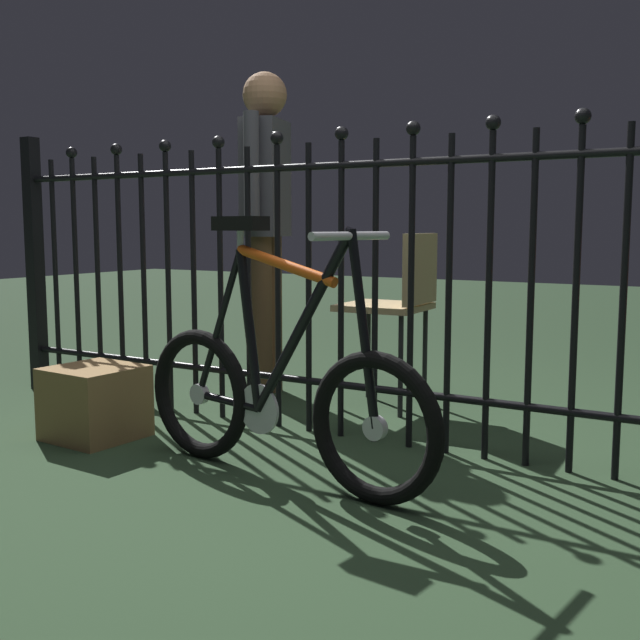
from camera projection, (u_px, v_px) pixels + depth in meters
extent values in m
plane|color=#273D25|center=(312.00, 492.00, 2.54)|extent=(20.00, 20.00, 0.00)
cylinder|color=black|center=(36.00, 277.00, 4.11)|extent=(0.03, 0.03, 1.22)
sphere|color=black|center=(30.00, 156.00, 4.03)|extent=(0.06, 0.06, 0.06)
cylinder|color=black|center=(56.00, 278.00, 4.03)|extent=(0.03, 0.03, 1.22)
cylinder|color=black|center=(76.00, 279.00, 3.95)|extent=(0.03, 0.03, 1.22)
sphere|color=black|center=(72.00, 153.00, 3.87)|extent=(0.06, 0.06, 0.06)
cylinder|color=black|center=(98.00, 280.00, 3.87)|extent=(0.03, 0.03, 1.22)
cylinder|color=black|center=(120.00, 281.00, 3.79)|extent=(0.03, 0.03, 1.22)
sphere|color=black|center=(116.00, 149.00, 3.71)|extent=(0.06, 0.06, 0.06)
cylinder|color=black|center=(144.00, 282.00, 3.71)|extent=(0.03, 0.03, 1.22)
cylinder|color=black|center=(168.00, 283.00, 3.63)|extent=(0.03, 0.03, 1.22)
sphere|color=black|center=(165.00, 146.00, 3.55)|extent=(0.06, 0.06, 0.06)
cylinder|color=black|center=(194.00, 284.00, 3.55)|extent=(0.03, 0.03, 1.22)
cylinder|color=black|center=(221.00, 286.00, 3.47)|extent=(0.03, 0.03, 1.22)
sphere|color=black|center=(218.00, 142.00, 3.39)|extent=(0.06, 0.06, 0.06)
cylinder|color=black|center=(249.00, 287.00, 3.39)|extent=(0.03, 0.03, 1.22)
cylinder|color=black|center=(278.00, 288.00, 3.31)|extent=(0.03, 0.03, 1.22)
sphere|color=black|center=(277.00, 138.00, 3.23)|extent=(0.06, 0.06, 0.06)
cylinder|color=black|center=(309.00, 290.00, 3.23)|extent=(0.03, 0.03, 1.22)
cylinder|color=black|center=(341.00, 292.00, 3.15)|extent=(0.03, 0.03, 1.22)
sphere|color=black|center=(342.00, 133.00, 3.08)|extent=(0.06, 0.06, 0.06)
cylinder|color=black|center=(375.00, 293.00, 3.07)|extent=(0.03, 0.03, 1.22)
cylinder|color=black|center=(411.00, 295.00, 2.99)|extent=(0.03, 0.03, 1.22)
sphere|color=black|center=(413.00, 128.00, 2.92)|extent=(0.06, 0.06, 0.06)
cylinder|color=black|center=(449.00, 297.00, 2.91)|extent=(0.03, 0.03, 1.22)
cylinder|color=black|center=(489.00, 299.00, 2.83)|extent=(0.03, 0.03, 1.22)
sphere|color=black|center=(493.00, 122.00, 2.76)|extent=(0.06, 0.06, 0.06)
cylinder|color=black|center=(531.00, 301.00, 2.75)|extent=(0.03, 0.03, 1.22)
cylinder|color=black|center=(575.00, 303.00, 2.68)|extent=(0.03, 0.03, 1.22)
sphere|color=black|center=(583.00, 116.00, 2.60)|extent=(0.06, 0.06, 0.06)
cylinder|color=black|center=(623.00, 305.00, 2.60)|extent=(0.03, 0.03, 1.22)
cylinder|color=black|center=(397.00, 391.00, 3.07)|extent=(4.27, 0.03, 0.03)
cylinder|color=black|center=(400.00, 162.00, 2.96)|extent=(4.27, 0.03, 0.03)
cube|color=black|center=(35.00, 265.00, 4.10)|extent=(0.07, 0.07, 1.34)
torus|color=black|center=(200.00, 394.00, 2.90)|extent=(0.50, 0.12, 0.49)
cylinder|color=silver|center=(200.00, 394.00, 2.90)|extent=(0.08, 0.04, 0.08)
torus|color=black|center=(375.00, 428.00, 2.41)|extent=(0.50, 0.12, 0.49)
cylinder|color=silver|center=(375.00, 428.00, 2.41)|extent=(0.08, 0.04, 0.08)
cylinder|color=black|center=(302.00, 325.00, 2.55)|extent=(0.43, 0.09, 0.65)
cylinder|color=#EA5914|center=(285.00, 265.00, 2.57)|extent=(0.43, 0.09, 0.14)
cylinder|color=black|center=(250.00, 329.00, 2.70)|extent=(0.12, 0.05, 0.57)
cylinder|color=black|center=(228.00, 401.00, 2.81)|extent=(0.31, 0.07, 0.04)
cylinder|color=black|center=(219.00, 324.00, 2.80)|extent=(0.25, 0.06, 0.56)
cylinder|color=black|center=(363.00, 329.00, 2.40)|extent=(0.13, 0.05, 0.62)
cylinder|color=silver|center=(351.00, 233.00, 2.39)|extent=(0.03, 0.03, 0.02)
cylinder|color=silver|center=(351.00, 236.00, 2.39)|extent=(0.08, 0.40, 0.03)
cylinder|color=silver|center=(240.00, 239.00, 2.69)|extent=(0.03, 0.03, 0.07)
cube|color=black|center=(240.00, 223.00, 2.68)|extent=(0.21, 0.11, 0.05)
cylinder|color=silver|center=(259.00, 409.00, 2.71)|extent=(0.18, 0.04, 0.18)
cylinder|color=black|center=(341.00, 361.00, 3.66)|extent=(0.02, 0.02, 0.48)
cylinder|color=black|center=(368.00, 352.00, 3.93)|extent=(0.02, 0.02, 0.48)
cylinder|color=black|center=(401.00, 366.00, 3.52)|extent=(0.02, 0.02, 0.48)
cylinder|color=black|center=(425.00, 356.00, 3.78)|extent=(0.02, 0.02, 0.48)
cube|color=tan|center=(384.00, 307.00, 3.69)|extent=(0.40, 0.40, 0.03)
cube|color=tan|center=(420.00, 269.00, 3.58)|extent=(0.04, 0.37, 0.33)
cylinder|color=#4C3823|center=(261.00, 318.00, 3.91)|extent=(0.11, 0.11, 0.83)
cylinder|color=#4C3823|center=(272.00, 314.00, 4.06)|extent=(0.11, 0.11, 0.83)
cube|color=#3F3F47|center=(266.00, 179.00, 3.90)|extent=(0.25, 0.34, 0.59)
cylinder|color=#3F3F47|center=(252.00, 170.00, 3.71)|extent=(0.08, 0.08, 0.56)
cylinder|color=#3F3F47|center=(278.00, 175.00, 4.09)|extent=(0.08, 0.08, 0.56)
sphere|color=#8C6647|center=(265.00, 95.00, 3.85)|extent=(0.22, 0.22, 0.22)
cube|color=olive|center=(95.00, 402.00, 3.18)|extent=(0.36, 0.36, 0.30)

